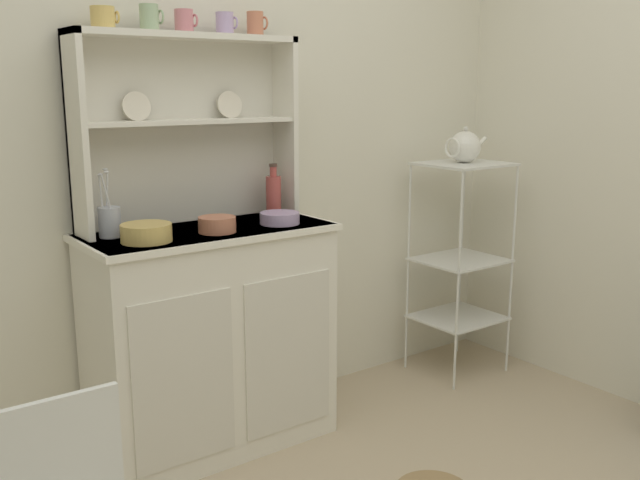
{
  "coord_description": "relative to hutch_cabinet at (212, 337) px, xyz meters",
  "views": [
    {
      "loc": [
        -1.38,
        -1.03,
        1.43
      ],
      "look_at": [
        0.2,
        1.12,
        0.85
      ],
      "focal_mm": 39.77,
      "sensor_mm": 36.0,
      "label": 1
    }
  ],
  "objects": [
    {
      "name": "wall_back",
      "position": [
        0.15,
        0.26,
        0.79
      ],
      "size": [
        3.84,
        0.05,
        2.5
      ],
      "primitive_type": "cube",
      "color": "silver",
      "rests_on": "ground"
    },
    {
      "name": "hutch_cabinet",
      "position": [
        0.0,
        0.0,
        0.0
      ],
      "size": [
        0.96,
        0.45,
        0.9
      ],
      "color": "white",
      "rests_on": "ground"
    },
    {
      "name": "hutch_shelf_unit",
      "position": [
        0.0,
        0.16,
        0.86
      ],
      "size": [
        0.89,
        0.18,
        0.73
      ],
      "color": "silver",
      "rests_on": "hutch_cabinet"
    },
    {
      "name": "bakers_rack",
      "position": [
        1.37,
        -0.04,
        0.19
      ],
      "size": [
        0.41,
        0.36,
        1.07
      ],
      "color": "silver",
      "rests_on": "ground"
    },
    {
      "name": "cup_gold_0",
      "position": [
        -0.32,
        0.12,
        1.21
      ],
      "size": [
        0.1,
        0.08,
        0.08
      ],
      "color": "#DBB760",
      "rests_on": "hutch_shelf_unit"
    },
    {
      "name": "cup_sage_1",
      "position": [
        -0.14,
        0.12,
        1.21
      ],
      "size": [
        0.08,
        0.07,
        0.09
      ],
      "color": "#9EB78E",
      "rests_on": "hutch_shelf_unit"
    },
    {
      "name": "cup_rose_2",
      "position": [
        -0.01,
        0.12,
        1.21
      ],
      "size": [
        0.08,
        0.07,
        0.08
      ],
      "color": "#D17A84",
      "rests_on": "hutch_shelf_unit"
    },
    {
      "name": "cup_lilac_3",
      "position": [
        0.17,
        0.12,
        1.21
      ],
      "size": [
        0.08,
        0.07,
        0.08
      ],
      "color": "#B79ECC",
      "rests_on": "hutch_shelf_unit"
    },
    {
      "name": "cup_terracotta_4",
      "position": [
        0.3,
        0.12,
        1.21
      ],
      "size": [
        0.08,
        0.07,
        0.09
      ],
      "color": "#C67556",
      "rests_on": "hutch_shelf_unit"
    },
    {
      "name": "bowl_mixing_large",
      "position": [
        -0.28,
        -0.07,
        0.47
      ],
      "size": [
        0.18,
        0.18,
        0.06
      ],
      "primitive_type": "cylinder",
      "color": "#DBB760",
      "rests_on": "hutch_cabinet"
    },
    {
      "name": "bowl_floral_medium",
      "position": [
        0.0,
        -0.07,
        0.47
      ],
      "size": [
        0.14,
        0.14,
        0.06
      ],
      "primitive_type": "cylinder",
      "color": "#C67556",
      "rests_on": "hutch_cabinet"
    },
    {
      "name": "bowl_cream_small",
      "position": [
        0.28,
        -0.07,
        0.46
      ],
      "size": [
        0.16,
        0.16,
        0.05
      ],
      "primitive_type": "cylinder",
      "color": "#B79ECC",
      "rests_on": "hutch_cabinet"
    },
    {
      "name": "jam_bottle",
      "position": [
        0.35,
        0.09,
        0.53
      ],
      "size": [
        0.06,
        0.06,
        0.22
      ],
      "color": "#B74C47",
      "rests_on": "hutch_cabinet"
    },
    {
      "name": "utensil_jar",
      "position": [
        -0.35,
        0.08,
        0.5
      ],
      "size": [
        0.08,
        0.08,
        0.25
      ],
      "color": "#B2B7C6",
      "rests_on": "hutch_cabinet"
    },
    {
      "name": "porcelain_teapot",
      "position": [
        1.37,
        -0.04,
        0.68
      ],
      "size": [
        0.24,
        0.15,
        0.17
      ],
      "color": "white",
      "rests_on": "bakers_rack"
    }
  ]
}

